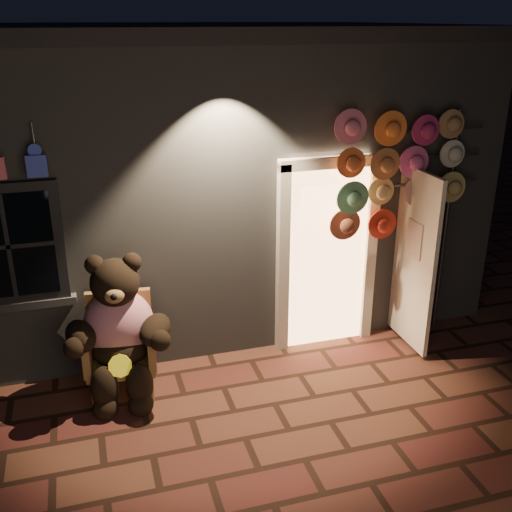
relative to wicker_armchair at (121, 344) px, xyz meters
name	(u,v)px	position (x,y,z in m)	size (l,w,h in m)	color
ground	(246,438)	(0.98, -1.16, -0.49)	(60.00, 60.00, 0.00)	#553020
shop_building	(168,157)	(0.98, 2.83, 1.24)	(7.30, 5.95, 3.51)	slate
wicker_armchair	(121,344)	(0.00, 0.00, 0.00)	(0.74, 0.68, 0.99)	#A37A3F
teddy_bear	(119,330)	(-0.01, -0.13, 0.22)	(1.10, 0.90, 1.52)	#BA1337
hat_rack	(399,171)	(3.03, 0.11, 1.53)	(1.75, 0.22, 2.64)	#59595E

